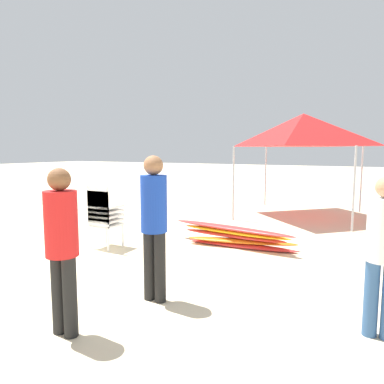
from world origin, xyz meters
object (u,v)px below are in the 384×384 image
(surfboard_pile, at_px, (236,236))
(lifeguard_near_center, at_px, (383,247))
(lifeguard_near_left, at_px, (154,218))
(popup_canopy, at_px, (303,130))
(lifeguard_near_right, at_px, (62,241))
(stacked_plastic_chairs, at_px, (103,212))

(surfboard_pile, xyz_separation_m, lifeguard_near_center, (2.47, -2.50, 0.72))
(lifeguard_near_left, distance_m, popup_canopy, 6.87)
(lifeguard_near_right, bearing_deg, popup_canopy, 84.63)
(lifeguard_near_left, height_order, lifeguard_near_right, lifeguard_near_left)
(lifeguard_near_center, bearing_deg, stacked_plastic_chairs, 165.74)
(lifeguard_near_right, xyz_separation_m, popup_canopy, (0.74, 7.83, 1.43))
(stacked_plastic_chairs, distance_m, popup_canopy, 6.07)
(lifeguard_near_left, relative_size, lifeguard_near_right, 1.06)
(stacked_plastic_chairs, height_order, surfboard_pile, stacked_plastic_chairs)
(lifeguard_near_left, distance_m, lifeguard_near_right, 1.17)
(surfboard_pile, bearing_deg, stacked_plastic_chairs, -148.49)
(lifeguard_near_right, bearing_deg, stacked_plastic_chairs, 125.15)
(lifeguard_near_center, xyz_separation_m, lifeguard_near_right, (-2.79, -1.43, 0.05))
(surfboard_pile, distance_m, lifeguard_near_right, 4.01)
(surfboard_pile, height_order, lifeguard_near_left, lifeguard_near_left)
(lifeguard_near_center, bearing_deg, lifeguard_near_right, -152.94)
(stacked_plastic_chairs, height_order, popup_canopy, popup_canopy)
(lifeguard_near_left, xyz_separation_m, lifeguard_near_center, (2.46, 0.31, -0.12))
(stacked_plastic_chairs, height_order, lifeguard_near_right, lifeguard_near_right)
(lifeguard_near_left, height_order, lifeguard_near_center, lifeguard_near_left)
(lifeguard_near_left, relative_size, lifeguard_near_center, 1.11)
(stacked_plastic_chairs, relative_size, lifeguard_near_left, 0.67)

